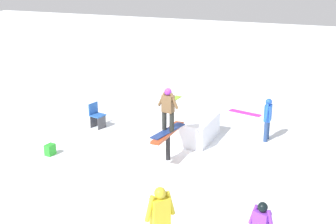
% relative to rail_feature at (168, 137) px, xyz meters
% --- Properties ---
extents(ground_plane, '(60.00, 60.00, 0.00)m').
position_rel_rail_feature_xyz_m(ground_plane, '(0.00, 0.00, -0.74)').
color(ground_plane, white).
extents(rail_feature, '(1.87, 0.38, 0.91)m').
position_rel_rail_feature_xyz_m(rail_feature, '(0.00, 0.00, 0.00)').
color(rail_feature, black).
rests_on(rail_feature, ground).
extents(snow_kicker_ramp, '(1.88, 1.60, 0.76)m').
position_rel_rail_feature_xyz_m(snow_kicker_ramp, '(-1.84, 0.10, -0.36)').
color(snow_kicker_ramp, white).
rests_on(snow_kicker_ramp, ground).
extents(main_rider_on_rail, '(1.52, 0.71, 1.32)m').
position_rel_rail_feature_xyz_m(main_rider_on_rail, '(0.00, 0.00, 0.81)').
color(main_rider_on_rail, navy).
rests_on(main_rider_on_rail, rail_feature).
extents(bystander_yellow, '(0.57, 0.51, 1.60)m').
position_rel_rail_feature_xyz_m(bystander_yellow, '(4.53, 1.52, 0.16)').
color(bystander_yellow, navy).
rests_on(bystander_yellow, ground).
extents(bystander_blue, '(0.62, 0.22, 1.44)m').
position_rel_rail_feature_xyz_m(bystander_blue, '(-2.58, 2.51, 0.06)').
color(bystander_blue, navy).
rests_on(bystander_blue, ground).
extents(loose_snowboard_white, '(1.16, 1.39, 0.02)m').
position_rel_rail_feature_xyz_m(loose_snowboard_white, '(1.50, 2.72, -0.73)').
color(loose_snowboard_white, white).
rests_on(loose_snowboard_white, ground).
extents(loose_snowboard_lime, '(1.31, 0.43, 0.02)m').
position_rel_rail_feature_xyz_m(loose_snowboard_lime, '(-5.66, -1.91, -0.73)').
color(loose_snowboard_lime, '#95CC2E').
rests_on(loose_snowboard_lime, ground).
extents(loose_snowboard_magenta, '(0.61, 1.32, 0.02)m').
position_rel_rail_feature_xyz_m(loose_snowboard_magenta, '(-5.06, 1.30, -0.73)').
color(loose_snowboard_magenta, '#CC24A4').
rests_on(loose_snowboard_magenta, ground).
extents(folding_chair, '(0.54, 0.54, 0.88)m').
position_rel_rail_feature_xyz_m(folding_chair, '(-1.70, -3.33, -0.33)').
color(folding_chair, '#3F3F44').
rests_on(folding_chair, ground).
extents(backpack_on_snow, '(0.33, 0.27, 0.34)m').
position_rel_rail_feature_xyz_m(backpack_on_snow, '(0.94, -3.51, -0.57)').
color(backpack_on_snow, green).
rests_on(backpack_on_snow, ground).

